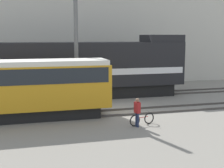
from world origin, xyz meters
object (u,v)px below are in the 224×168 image
freight_locomotive (69,69)px  person (137,110)px  streetcar (20,86)px  utility_pole_left (76,40)px  bicycle (142,119)px

freight_locomotive → person: size_ratio=11.82×
streetcar → utility_pole_left: 5.53m
streetcar → person: 7.18m
bicycle → person: (-0.39, -0.26, 0.64)m
streetcar → utility_pole_left: size_ratio=1.14×
freight_locomotive → person: (2.65, -9.05, -1.40)m
bicycle → utility_pole_left: 7.89m
freight_locomotive → bicycle: freight_locomotive is taller
freight_locomotive → utility_pole_left: (0.21, -2.89, 2.36)m
bicycle → utility_pole_left: (-2.83, 5.90, 4.41)m
freight_locomotive → bicycle: bearing=-70.9°
streetcar → bicycle: size_ratio=6.65×
person → streetcar: bearing=152.7°
person → utility_pole_left: bearing=111.7°
bicycle → freight_locomotive: bearing=109.1°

